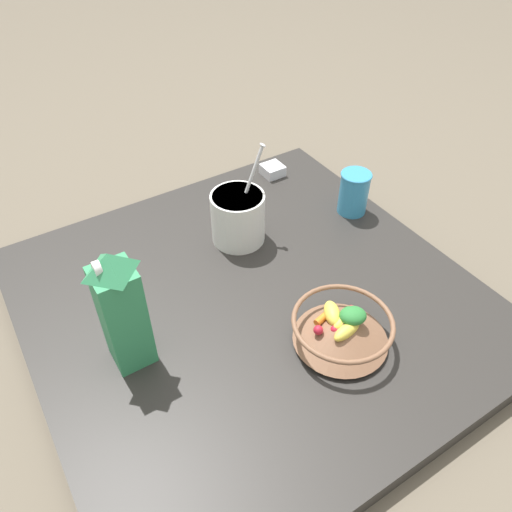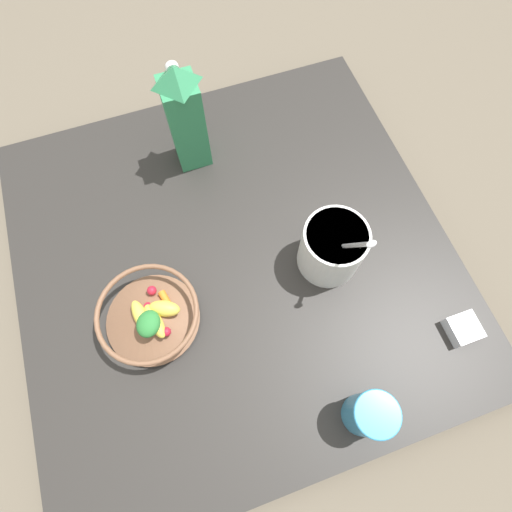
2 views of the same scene
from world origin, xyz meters
name	(u,v)px [view 1 (image 1 of 2)]	position (x,y,z in m)	size (l,w,h in m)	color
ground_plane	(252,310)	(0.00, 0.00, 0.00)	(6.00, 6.00, 0.00)	#665B4C
countertop	(252,303)	(0.00, 0.00, 0.02)	(0.93, 0.93, 0.05)	#2D2B28
fruit_bowl	(342,328)	(0.20, 0.08, 0.09)	(0.20, 0.20, 0.08)	brown
milk_carton	(121,310)	(0.01, -0.28, 0.18)	(0.07, 0.07, 0.27)	#338C59
yogurt_tub	(238,215)	(-0.19, 0.08, 0.12)	(0.13, 0.14, 0.24)	white
drinking_cup	(354,192)	(-0.12, 0.39, 0.11)	(0.08, 0.08, 0.12)	#3893C6
spice_jar	(273,170)	(-0.38, 0.31, 0.06)	(0.06, 0.06, 0.03)	silver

